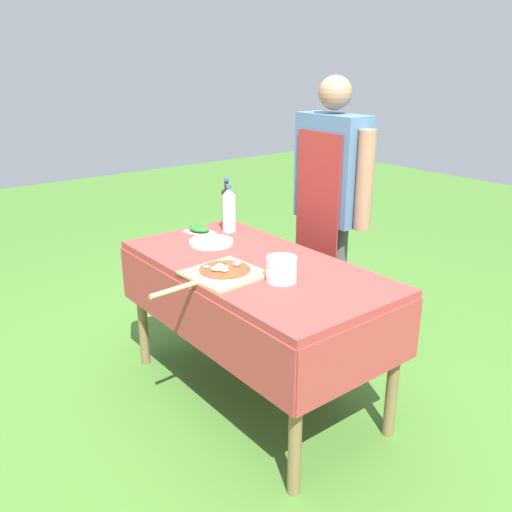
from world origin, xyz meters
name	(u,v)px	position (x,y,z in m)	size (l,w,h in m)	color
ground_plane	(254,394)	(0.00, 0.00, 0.00)	(12.00, 12.00, 0.00)	#477A2D
prep_table	(254,282)	(0.00, 0.00, 0.64)	(1.41, 0.73, 0.74)	#A83D38
person_cook	(330,196)	(-0.18, 0.69, 0.93)	(0.59, 0.21, 1.58)	#4C4C51
pizza_on_peel	(222,273)	(0.04, -0.21, 0.75)	(0.33, 0.56, 0.05)	tan
oil_bottle	(227,206)	(-0.63, 0.29, 0.85)	(0.06, 0.06, 0.27)	black
water_bottle	(229,210)	(-0.49, 0.21, 0.86)	(0.08, 0.08, 0.27)	silver
herb_container	(199,229)	(-0.58, 0.06, 0.76)	(0.18, 0.14, 0.04)	silver
mixing_tub	(281,269)	(0.25, -0.05, 0.79)	(0.14, 0.14, 0.11)	silver
plate_stack	(211,242)	(-0.37, 0.00, 0.75)	(0.23, 0.23, 0.02)	beige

